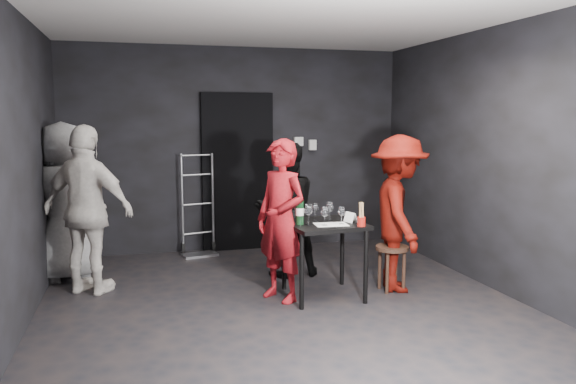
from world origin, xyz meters
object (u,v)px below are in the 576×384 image
object	(u,v)px
hand_truck	(199,237)
woman_black	(287,210)
server_red	(281,216)
bystander_grey	(64,190)
man_maroon	(399,208)
bystander_cream	(87,198)
tasting_table	(324,232)
breadstick_cup	(361,215)
stool	(392,255)
wine_bottle	(300,212)

from	to	relation	value
hand_truck	woman_black	world-z (taller)	woman_black
server_red	woman_black	distance (m)	0.85
bystander_grey	server_red	bearing A→B (deg)	139.64
man_maroon	woman_black	bearing A→B (deg)	63.48
bystander_cream	tasting_table	bearing A→B (deg)	-166.01
server_red	breadstick_cup	bearing A→B (deg)	35.61
server_red	woman_black	xyz separation A→B (m)	(0.27, 0.80, -0.08)
man_maroon	server_red	bearing A→B (deg)	102.96
man_maroon	breadstick_cup	bearing A→B (deg)	131.86
tasting_table	server_red	bearing A→B (deg)	177.33
man_maroon	tasting_table	bearing A→B (deg)	104.22
hand_truck	breadstick_cup	xyz separation A→B (m)	(1.30, -2.33, 0.63)
bystander_cream	breadstick_cup	xyz separation A→B (m)	(2.53, -1.00, -0.12)
bystander_grey	breadstick_cup	world-z (taller)	bystander_grey
tasting_table	stool	size ratio (longest dim) A/B	1.60
hand_truck	wine_bottle	distance (m)	2.31
stool	wine_bottle	distance (m)	1.11
hand_truck	stool	xyz separation A→B (m)	(1.75, -2.07, 0.14)
man_maroon	breadstick_cup	world-z (taller)	man_maroon
bystander_grey	bystander_cream	bearing A→B (deg)	107.42
bystander_cream	man_maroon	bearing A→B (deg)	-161.20
server_red	bystander_grey	xyz separation A→B (m)	(-2.10, 1.25, 0.17)
server_red	man_maroon	xyz separation A→B (m)	(1.25, -0.01, 0.03)
tasting_table	bystander_cream	distance (m)	2.39
woman_black	wine_bottle	bearing A→B (deg)	81.28
server_red	breadstick_cup	distance (m)	0.77
tasting_table	wine_bottle	world-z (taller)	wine_bottle
wine_bottle	bystander_cream	bearing A→B (deg)	159.18
woman_black	bystander_cream	distance (m)	2.11
bystander_grey	hand_truck	bearing A→B (deg)	-162.24
server_red	wine_bottle	bearing A→B (deg)	40.89
man_maroon	bystander_grey	bearing A→B (deg)	82.67
server_red	breadstick_cup	size ratio (longest dim) A/B	6.69
server_red	tasting_table	bearing A→B (deg)	55.71
hand_truck	breadstick_cup	distance (m)	2.74
woman_black	bystander_grey	size ratio (longest dim) A/B	0.75
woman_black	hand_truck	bearing A→B (deg)	-57.06
woman_black	bystander_cream	size ratio (longest dim) A/B	0.77
tasting_table	man_maroon	xyz separation A→B (m)	(0.82, 0.01, 0.21)
wine_bottle	man_maroon	bearing A→B (deg)	2.58
stool	breadstick_cup	distance (m)	0.72
tasting_table	woman_black	bearing A→B (deg)	100.65
woman_black	man_maroon	world-z (taller)	man_maroon
stool	woman_black	world-z (taller)	woman_black
hand_truck	wine_bottle	bearing A→B (deg)	-82.35
bystander_grey	stool	bearing A→B (deg)	148.94
stool	wine_bottle	xyz separation A→B (m)	(-0.99, -0.02, 0.50)
bystander_cream	hand_truck	bearing A→B (deg)	-101.11
server_red	man_maroon	distance (m)	1.25
stool	man_maroon	xyz separation A→B (m)	(0.08, 0.03, 0.49)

